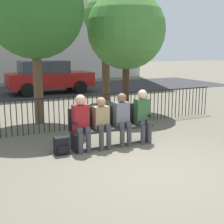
% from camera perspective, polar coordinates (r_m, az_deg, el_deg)
% --- Properties ---
extents(ground_plane, '(80.00, 80.00, 0.00)m').
position_cam_1_polar(ground_plane, '(5.94, 7.41, -10.60)').
color(ground_plane, '#605B4C').
extents(park_bench, '(1.97, 0.45, 0.92)m').
position_cam_1_polar(park_bench, '(7.26, -0.28, -2.20)').
color(park_bench, black).
rests_on(park_bench, ground).
extents(seated_person_0, '(0.34, 0.39, 1.26)m').
position_cam_1_polar(seated_person_0, '(6.81, -5.64, -1.39)').
color(seated_person_0, '#3D3D42').
rests_on(seated_person_0, ground).
extents(seated_person_1, '(0.34, 0.39, 1.16)m').
position_cam_1_polar(seated_person_1, '(6.99, -1.87, -1.43)').
color(seated_person_1, '#3D3D42').
rests_on(seated_person_1, ground).
extents(seated_person_2, '(0.34, 0.39, 1.22)m').
position_cam_1_polar(seated_person_2, '(7.21, 1.89, -0.78)').
color(seated_person_2, '#3D3D42').
rests_on(seated_person_2, ground).
extents(seated_person_3, '(0.34, 0.39, 1.27)m').
position_cam_1_polar(seated_person_3, '(7.48, 5.63, -0.16)').
color(seated_person_3, '#3D3D42').
rests_on(seated_person_3, ground).
extents(backpack, '(0.30, 0.24, 0.38)m').
position_cam_1_polar(backpack, '(6.78, -9.23, -6.12)').
color(backpack, black).
rests_on(backpack, ground).
extents(fence_railing, '(9.01, 0.03, 0.95)m').
position_cam_1_polar(fence_railing, '(8.78, -5.27, 0.57)').
color(fence_railing, black).
rests_on(fence_railing, ground).
extents(tree_0, '(1.87, 1.87, 4.50)m').
position_cam_1_polar(tree_0, '(13.65, -1.19, 16.75)').
color(tree_0, '#4C3823').
rests_on(tree_0, ground).
extents(tree_1, '(2.85, 2.85, 4.76)m').
position_cam_1_polar(tree_1, '(9.54, -14.01, 17.82)').
color(tree_1, brown).
rests_on(tree_1, ground).
extents(tree_2, '(2.68, 2.68, 4.18)m').
position_cam_1_polar(tree_2, '(10.92, 2.63, 14.74)').
color(tree_2, '#422D1E').
rests_on(tree_2, ground).
extents(street_surface, '(24.00, 6.00, 0.01)m').
position_cam_1_polar(street_surface, '(16.99, -15.54, 3.65)').
color(street_surface, '#2B2B2D').
rests_on(street_surface, ground).
extents(parked_car_0, '(4.20, 1.94, 1.62)m').
position_cam_1_polar(parked_car_0, '(16.06, -11.59, 6.41)').
color(parked_car_0, maroon).
rests_on(parked_car_0, ground).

